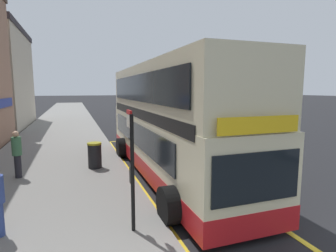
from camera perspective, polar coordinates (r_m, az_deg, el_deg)
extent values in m
plane|color=black|center=(35.41, -9.39, 2.04)|extent=(260.00, 260.00, 0.00)
cube|color=gray|center=(34.90, -20.79, 1.68)|extent=(6.00, 76.00, 0.14)
cube|color=beige|center=(11.11, -0.08, -3.13)|extent=(2.47, 11.46, 2.30)
cube|color=beige|center=(10.91, -0.08, 7.77)|extent=(2.44, 11.23, 1.90)
cube|color=red|center=(11.30, -0.08, -7.37)|extent=(2.49, 11.48, 0.60)
cube|color=black|center=(10.95, -0.08, 2.89)|extent=(2.50, 10.54, 0.36)
cube|color=black|center=(11.10, -6.89, -1.62)|extent=(0.04, 9.17, 0.90)
cube|color=black|center=(10.56, -6.58, 7.99)|extent=(0.04, 10.08, 1.00)
cube|color=black|center=(6.08, 18.36, -10.31)|extent=(2.17, 0.04, 1.10)
cube|color=yellow|center=(5.84, 18.82, 0.21)|extent=(1.97, 0.04, 0.36)
cylinder|color=black|center=(7.21, 0.82, -16.37)|extent=(0.56, 1.00, 1.00)
cylinder|color=black|center=(8.42, 18.45, -13.14)|extent=(0.56, 1.00, 1.00)
cylinder|color=black|center=(13.96, -9.54, -4.55)|extent=(0.56, 1.00, 1.00)
cylinder|color=black|center=(14.62, 0.75, -3.88)|extent=(0.56, 1.00, 1.00)
cube|color=yellow|center=(11.01, -7.34, -10.53)|extent=(0.16, 15.35, 0.01)
cube|color=yellow|center=(11.82, 5.60, -9.22)|extent=(0.16, 15.35, 0.01)
cube|color=yellow|center=(18.49, -8.19, -3.07)|extent=(2.83, 0.16, 0.01)
cylinder|color=black|center=(6.34, -7.51, -9.99)|extent=(0.09, 0.09, 2.76)
cube|color=silver|center=(6.34, -8.17, 1.08)|extent=(0.05, 0.42, 0.30)
cube|color=red|center=(6.32, -8.21, 2.89)|extent=(0.05, 0.42, 0.10)
cube|color=black|center=(6.46, -7.68, -10.40)|extent=(0.06, 0.28, 0.40)
cube|color=black|center=(25.02, 6.35, 1.29)|extent=(1.76, 4.20, 0.72)
cube|color=black|center=(24.86, 6.47, 2.78)|extent=(1.52, 1.90, 0.60)
cylinder|color=black|center=(25.86, 3.22, 0.73)|extent=(0.22, 0.60, 0.60)
cylinder|color=black|center=(26.63, 6.94, 0.89)|extent=(0.22, 0.60, 0.60)
cylinder|color=black|center=(23.50, 5.65, 0.00)|extent=(0.22, 0.60, 0.60)
cylinder|color=black|center=(24.34, 9.64, 0.20)|extent=(0.22, 0.60, 0.60)
cylinder|color=#26262D|center=(11.70, -29.13, -7.47)|extent=(0.24, 0.24, 0.86)
cylinder|color=#3F724C|center=(11.53, -29.38, -3.75)|extent=(0.34, 0.34, 0.68)
sphere|color=tan|center=(11.46, -29.53, -1.50)|extent=(0.23, 0.23, 0.23)
cylinder|color=black|center=(11.88, -15.22, -6.17)|extent=(0.56, 0.56, 1.01)
cylinder|color=#A5991E|center=(11.77, -15.32, -3.61)|extent=(0.59, 0.59, 0.08)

